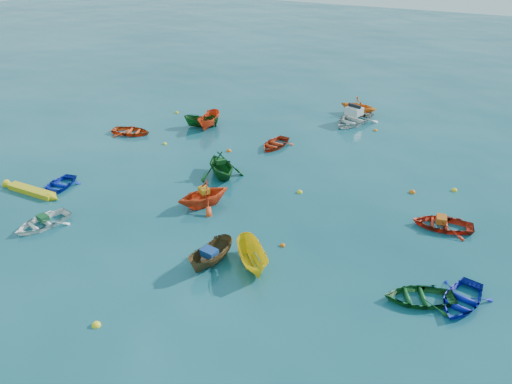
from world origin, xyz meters
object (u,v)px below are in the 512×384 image
at_px(dinghy_blue_se, 460,303).
at_px(motorboat_white, 353,123).
at_px(kayak_yellow, 32,193).
at_px(dinghy_white_near, 43,226).
at_px(dinghy_blue_sw, 58,188).

distance_m(dinghy_blue_se, motorboat_white, 21.76).
height_order(kayak_yellow, motorboat_white, motorboat_white).
bearing_deg(dinghy_blue_se, motorboat_white, 131.25).
bearing_deg(dinghy_white_near, motorboat_white, 79.38).
xyz_separation_m(dinghy_white_near, motorboat_white, (11.07, 22.39, 0.00)).
distance_m(kayak_yellow, motorboat_white, 24.65).
xyz_separation_m(dinghy_blue_sw, dinghy_white_near, (2.41, -3.59, 0.00)).
xyz_separation_m(dinghy_white_near, kayak_yellow, (-3.41, 2.44, 0.00)).
distance_m(dinghy_blue_sw, motorboat_white, 23.14).
bearing_deg(dinghy_blue_se, dinghy_blue_sw, -167.67).
relative_size(dinghy_blue_se, motorboat_white, 0.73).
bearing_deg(dinghy_blue_se, dinghy_white_near, -158.17).
height_order(dinghy_blue_sw, dinghy_blue_se, dinghy_blue_se).
relative_size(dinghy_blue_sw, kayak_yellow, 0.68).
bearing_deg(motorboat_white, kayak_yellow, -107.36).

